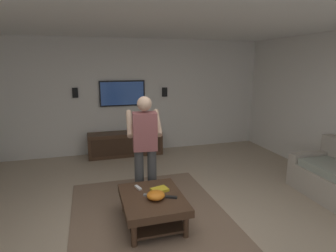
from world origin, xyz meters
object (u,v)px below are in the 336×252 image
(vase_round, at_px, (143,127))
(bowl, at_px, (156,195))
(tv, at_px, (122,93))
(remote_black, at_px, (171,197))
(coffee_table, at_px, (153,203))
(remote_white, at_px, (138,188))
(person_standing, at_px, (145,142))
(media_console, at_px, (125,144))
(book, at_px, (160,190))
(remote_grey, at_px, (149,195))
(wall_speaker_left, at_px, (165,92))
(wall_speaker_right, at_px, (75,93))

(vase_round, bearing_deg, bowl, 171.85)
(tv, bearing_deg, remote_black, 3.08)
(coffee_table, distance_m, remote_white, 0.34)
(coffee_table, bearing_deg, remote_white, 26.32)
(tv, xyz_separation_m, person_standing, (-2.51, -0.01, -0.50))
(coffee_table, xyz_separation_m, bowl, (-0.09, -0.02, 0.16))
(coffee_table, relative_size, media_console, 0.59)
(remote_white, height_order, remote_black, same)
(vase_round, bearing_deg, book, 173.34)
(media_console, height_order, remote_white, media_console)
(remote_grey, xyz_separation_m, wall_speaker_left, (3.24, -1.12, 1.02))
(vase_round, distance_m, wall_speaker_left, 1.02)
(tv, relative_size, book, 4.78)
(remote_black, xyz_separation_m, wall_speaker_left, (3.36, -0.85, 1.02))
(tv, relative_size, wall_speaker_left, 4.78)
(remote_white, height_order, wall_speaker_left, wall_speaker_left)
(coffee_table, height_order, wall_speaker_right, wall_speaker_right)
(tv, bearing_deg, media_console, 0.00)
(person_standing, bearing_deg, vase_round, -4.04)
(remote_black, height_order, vase_round, vase_round)
(remote_white, height_order, vase_round, vase_round)
(remote_white, xyz_separation_m, vase_round, (2.69, -0.60, 0.25))
(wall_speaker_right, bearing_deg, tv, -90.72)
(media_console, distance_m, book, 2.87)
(coffee_table, relative_size, remote_grey, 6.67)
(coffee_table, distance_m, remote_black, 0.28)
(person_standing, distance_m, remote_grey, 0.89)
(coffee_table, height_order, media_console, media_console)
(coffee_table, bearing_deg, remote_grey, 81.49)
(person_standing, xyz_separation_m, remote_white, (-0.44, 0.20, -0.52))
(person_standing, xyz_separation_m, remote_black, (-0.84, -0.17, -0.52))
(wall_speaker_left, bearing_deg, remote_white, 157.77)
(bowl, distance_m, book, 0.24)
(remote_black, distance_m, book, 0.26)
(tv, relative_size, remote_white, 7.02)
(coffee_table, xyz_separation_m, media_console, (2.99, -0.04, -0.02))
(media_console, height_order, person_standing, person_standing)
(tv, distance_m, wall_speaker_left, 1.03)
(remote_white, height_order, wall_speaker_right, wall_speaker_right)
(remote_white, xyz_separation_m, wall_speaker_right, (2.96, 0.86, 1.06))
(coffee_table, height_order, remote_white, remote_white)
(remote_white, bearing_deg, remote_grey, 2.22)
(remote_grey, height_order, wall_speaker_right, wall_speaker_right)
(person_standing, bearing_deg, bowl, -176.11)
(coffee_table, xyz_separation_m, wall_speaker_right, (3.24, 1.00, 1.18))
(vase_round, distance_m, wall_speaker_right, 1.70)
(bowl, height_order, remote_black, bowl)
(person_standing, relative_size, remote_black, 10.93)
(wall_speaker_left, xyz_separation_m, wall_speaker_right, (0.00, 2.07, 0.04))
(remote_white, xyz_separation_m, remote_black, (-0.40, -0.36, 0.00))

